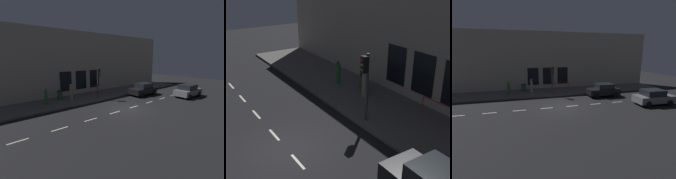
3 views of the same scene
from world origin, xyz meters
TOP-DOWN VIEW (x-y plane):
  - ground_plane at (0.00, 0.00)m, footprint 60.00×60.00m
  - sidewalk at (6.25, 0.00)m, footprint 4.50×32.00m
  - building_facade at (8.80, 0.00)m, footprint 0.65×32.00m
  - lane_centre_line at (0.00, -1.00)m, footprint 0.12×27.20m
  - traffic_light at (4.42, 0.15)m, footprint 0.50×0.32m
  - parked_car_0 at (-1.62, -9.37)m, footprint 2.00×4.06m
  - parked_car_1 at (2.72, -5.91)m, footprint 1.92×3.93m
  - pedestrian_0 at (6.28, 5.46)m, footprint 0.46×0.46m
  - pedestrian_1 at (6.36, 2.60)m, footprint 0.47×0.47m
  - trash_bin at (7.12, 3.62)m, footprint 0.63×0.63m
  - red_railing at (7.69, -1.87)m, footprint 0.05×2.08m

SIDE VIEW (x-z plane):
  - ground_plane at x=0.00m, z-range 0.00..0.00m
  - lane_centre_line at x=0.00m, z-range 0.00..0.01m
  - sidewalk at x=6.25m, z-range 0.00..0.15m
  - trash_bin at x=7.12m, z-range 0.15..1.18m
  - parked_car_1 at x=2.72m, z-range 0.00..1.58m
  - parked_car_0 at x=-1.62m, z-range 0.00..1.58m
  - red_railing at x=7.69m, z-range 0.38..1.36m
  - pedestrian_0 at x=6.28m, z-range 0.09..1.71m
  - pedestrian_1 at x=6.36m, z-range 0.10..1.91m
  - traffic_light at x=4.42m, z-range 0.76..4.36m
  - building_facade at x=8.80m, z-range -0.01..8.21m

